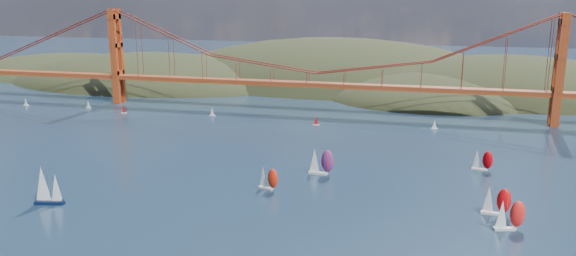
{
  "coord_description": "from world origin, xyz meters",
  "views": [
    {
      "loc": [
        58.33,
        -115.63,
        64.97
      ],
      "look_at": [
        6.55,
        90.0,
        13.09
      ],
      "focal_mm": 35.0,
      "sensor_mm": 36.0,
      "label": 1
    }
  ],
  "objects_px": {
    "racer_3": "(482,160)",
    "racer_2": "(496,200)",
    "racer_1": "(509,215)",
    "racer_0": "(268,178)",
    "sloop_navy": "(46,186)",
    "racer_rwb": "(321,161)"
  },
  "relations": [
    {
      "from": "racer_2",
      "to": "racer_3",
      "type": "bearing_deg",
      "value": 94.42
    },
    {
      "from": "racer_rwb",
      "to": "racer_2",
      "type": "bearing_deg",
      "value": -19.85
    },
    {
      "from": "racer_2",
      "to": "racer_rwb",
      "type": "height_order",
      "value": "racer_rwb"
    },
    {
      "from": "racer_0",
      "to": "racer_2",
      "type": "xyz_separation_m",
      "value": [
        71.92,
        -4.7,
        0.5
      ]
    },
    {
      "from": "sloop_navy",
      "to": "racer_1",
      "type": "xyz_separation_m",
      "value": [
        137.45,
        14.24,
        -1.4
      ]
    },
    {
      "from": "racer_0",
      "to": "racer_rwb",
      "type": "height_order",
      "value": "racer_rwb"
    },
    {
      "from": "racer_1",
      "to": "racer_rwb",
      "type": "xyz_separation_m",
      "value": [
        -60.15,
        35.47,
        0.42
      ]
    },
    {
      "from": "racer_1",
      "to": "racer_rwb",
      "type": "distance_m",
      "value": 69.83
    },
    {
      "from": "racer_2",
      "to": "racer_0",
      "type": "bearing_deg",
      "value": -179.92
    },
    {
      "from": "racer_1",
      "to": "racer_2",
      "type": "bearing_deg",
      "value": 87.24
    },
    {
      "from": "racer_0",
      "to": "racer_3",
      "type": "height_order",
      "value": "racer_3"
    },
    {
      "from": "sloop_navy",
      "to": "racer_3",
      "type": "xyz_separation_m",
      "value": [
        134.55,
        69.0,
        -1.97
      ]
    },
    {
      "from": "sloop_navy",
      "to": "racer_0",
      "type": "bearing_deg",
      "value": 12.6
    },
    {
      "from": "racer_2",
      "to": "racer_rwb",
      "type": "relative_size",
      "value": 0.9
    },
    {
      "from": "sloop_navy",
      "to": "racer_3",
      "type": "relative_size",
      "value": 1.6
    },
    {
      "from": "racer_3",
      "to": "racer_rwb",
      "type": "distance_m",
      "value": 60.42
    },
    {
      "from": "racer_rwb",
      "to": "racer_0",
      "type": "bearing_deg",
      "value": -122.15
    },
    {
      "from": "racer_0",
      "to": "racer_2",
      "type": "relative_size",
      "value": 0.89
    },
    {
      "from": "racer_3",
      "to": "racer_2",
      "type": "bearing_deg",
      "value": -80.06
    },
    {
      "from": "racer_0",
      "to": "racer_rwb",
      "type": "relative_size",
      "value": 0.8
    },
    {
      "from": "racer_1",
      "to": "racer_3",
      "type": "bearing_deg",
      "value": 77.54
    },
    {
      "from": "racer_1",
      "to": "racer_3",
      "type": "relative_size",
      "value": 1.14
    }
  ]
}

